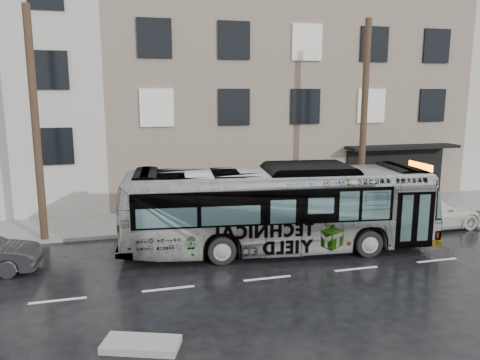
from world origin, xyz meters
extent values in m
plane|color=black|center=(0.00, 0.00, 0.00)|extent=(120.00, 120.00, 0.00)
cube|color=gray|center=(0.00, 4.90, 0.07)|extent=(90.00, 3.60, 0.15)
cube|color=#746859|center=(5.00, 12.70, 5.50)|extent=(20.00, 12.00, 11.00)
cylinder|color=#443022|center=(6.50, 3.30, 4.65)|extent=(0.30, 0.30, 9.00)
cylinder|color=#443022|center=(-7.50, 3.30, 4.65)|extent=(0.30, 0.30, 9.00)
cylinder|color=slate|center=(7.60, 3.30, 1.35)|extent=(0.06, 0.06, 2.40)
imported|color=#B2B2B2|center=(1.25, 0.03, 1.64)|extent=(12.04, 4.12, 3.29)
imported|color=silver|center=(8.68, 1.13, 0.70)|extent=(4.89, 2.14, 1.40)
cube|color=gray|center=(-4.19, -5.72, 0.09)|extent=(1.97, 1.37, 0.18)
camera|label=1|loc=(-4.53, -16.10, 5.99)|focal=35.00mm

